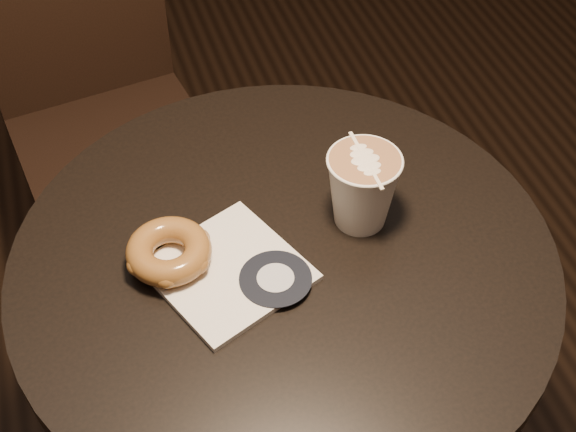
{
  "coord_description": "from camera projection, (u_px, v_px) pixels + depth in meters",
  "views": [
    {
      "loc": [
        -0.2,
        -0.63,
        1.52
      ],
      "look_at": [
        0.01,
        0.03,
        0.79
      ],
      "focal_mm": 50.0,
      "sensor_mm": 36.0,
      "label": 1
    }
  ],
  "objects": [
    {
      "name": "pastry_bag",
      "position": [
        228.0,
        271.0,
        0.99
      ],
      "size": [
        0.22,
        0.22,
        0.01
      ],
      "primitive_type": "cube",
      "rotation": [
        0.0,
        0.0,
        0.39
      ],
      "color": "white",
      "rests_on": "cafe_table"
    },
    {
      "name": "latte_cup",
      "position": [
        362.0,
        190.0,
        1.02
      ],
      "size": [
        0.1,
        0.1,
        0.11
      ],
      "primitive_type": null,
      "color": "white",
      "rests_on": "cafe_table"
    },
    {
      "name": "doughnut",
      "position": [
        169.0,
        251.0,
        0.99
      ],
      "size": [
        0.11,
        0.11,
        0.03
      ],
      "primitive_type": "torus",
      "color": "brown",
      "rests_on": "pastry_bag"
    },
    {
      "name": "chair",
      "position": [
        93.0,
        79.0,
        1.63
      ],
      "size": [
        0.43,
        0.43,
        0.95
      ],
      "rotation": [
        0.0,
        0.0,
        0.15
      ],
      "color": "black",
      "rests_on": "ground"
    },
    {
      "name": "cafe_table",
      "position": [
        284.0,
        343.0,
        1.16
      ],
      "size": [
        0.7,
        0.7,
        0.75
      ],
      "color": "black",
      "rests_on": "ground"
    }
  ]
}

